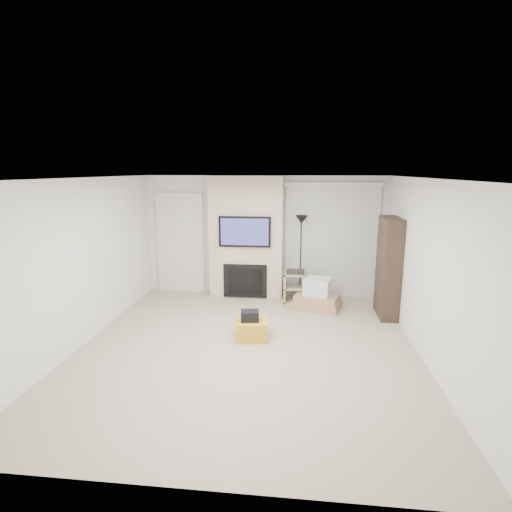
# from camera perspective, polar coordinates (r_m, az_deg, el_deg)

# --- Properties ---
(floor) EXTENTS (5.00, 5.50, 0.00)m
(floor) POSITION_cam_1_polar(r_m,az_deg,el_deg) (6.15, -1.25, -12.94)
(floor) COLOR tan
(floor) RESTS_ON ground
(ceiling) EXTENTS (5.00, 5.50, 0.00)m
(ceiling) POSITION_cam_1_polar(r_m,az_deg,el_deg) (5.57, -1.37, 11.05)
(ceiling) COLOR white
(ceiling) RESTS_ON wall_back
(wall_back) EXTENTS (5.00, 0.00, 2.50)m
(wall_back) POSITION_cam_1_polar(r_m,az_deg,el_deg) (8.41, 1.15, 2.89)
(wall_back) COLOR white
(wall_back) RESTS_ON ground
(wall_front) EXTENTS (5.00, 0.00, 2.50)m
(wall_front) POSITION_cam_1_polar(r_m,az_deg,el_deg) (3.17, -8.01, -13.37)
(wall_front) COLOR white
(wall_front) RESTS_ON ground
(wall_left) EXTENTS (0.00, 5.50, 2.50)m
(wall_left) POSITION_cam_1_polar(r_m,az_deg,el_deg) (6.54, -23.58, -0.85)
(wall_left) COLOR white
(wall_left) RESTS_ON ground
(wall_right) EXTENTS (0.00, 5.50, 2.50)m
(wall_right) POSITION_cam_1_polar(r_m,az_deg,el_deg) (5.95, 23.33, -2.04)
(wall_right) COLOR white
(wall_right) RESTS_ON ground
(hvac_vent) EXTENTS (0.35, 0.18, 0.01)m
(hvac_vent) POSITION_cam_1_polar(r_m,az_deg,el_deg) (6.33, 3.27, 11.15)
(hvac_vent) COLOR silver
(hvac_vent) RESTS_ON ceiling
(ottoman) EXTENTS (0.56, 0.56, 0.30)m
(ottoman) POSITION_cam_1_polar(r_m,az_deg,el_deg) (6.43, -0.62, -10.31)
(ottoman) COLOR gold
(ottoman) RESTS_ON floor
(black_bag) EXTENTS (0.31, 0.26, 0.16)m
(black_bag) POSITION_cam_1_polar(r_m,az_deg,el_deg) (6.30, -0.90, -8.53)
(black_bag) COLOR black
(black_bag) RESTS_ON ottoman
(fireplace_wall) EXTENTS (1.50, 0.47, 2.50)m
(fireplace_wall) POSITION_cam_1_polar(r_m,az_deg,el_deg) (8.24, -1.41, 2.60)
(fireplace_wall) COLOR beige
(fireplace_wall) RESTS_ON floor
(entry_door) EXTENTS (1.02, 0.11, 2.14)m
(entry_door) POSITION_cam_1_polar(r_m,az_deg,el_deg) (8.75, -10.70, 1.74)
(entry_door) COLOR silver
(entry_door) RESTS_ON floor
(vertical_blinds) EXTENTS (1.98, 0.10, 2.37)m
(vertical_blinds) POSITION_cam_1_polar(r_m,az_deg,el_deg) (8.35, 10.74, 2.77)
(vertical_blinds) COLOR silver
(vertical_blinds) RESTS_ON floor
(floor_lamp) EXTENTS (0.26, 0.26, 1.72)m
(floor_lamp) POSITION_cam_1_polar(r_m,az_deg,el_deg) (8.11, 6.47, 3.22)
(floor_lamp) COLOR black
(floor_lamp) RESTS_ON floor
(av_stand) EXTENTS (0.45, 0.38, 0.66)m
(av_stand) POSITION_cam_1_polar(r_m,az_deg,el_deg) (8.05, 5.62, -4.20)
(av_stand) COLOR tan
(av_stand) RESTS_ON floor
(box_stack) EXTENTS (1.02, 0.87, 0.59)m
(box_stack) POSITION_cam_1_polar(r_m,az_deg,el_deg) (7.82, 8.71, -5.73)
(box_stack) COLOR tan
(box_stack) RESTS_ON floor
(bookshelf) EXTENTS (0.30, 0.80, 1.80)m
(bookshelf) POSITION_cam_1_polar(r_m,az_deg,el_deg) (7.53, 18.38, -1.57)
(bookshelf) COLOR black
(bookshelf) RESTS_ON floor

